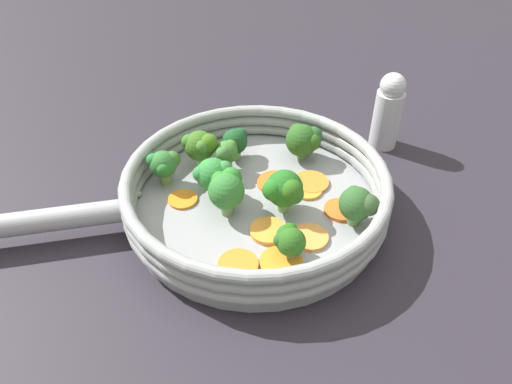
% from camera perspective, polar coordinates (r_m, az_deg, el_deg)
% --- Properties ---
extents(ground_plane, '(4.00, 4.00, 0.00)m').
position_cam_1_polar(ground_plane, '(0.60, 0.00, -2.28)').
color(ground_plane, '#28242C').
extents(skillet, '(0.29, 0.29, 0.02)m').
position_cam_1_polar(skillet, '(0.60, 0.00, -1.70)').
color(skillet, '#939699').
rests_on(skillet, ground_plane).
extents(skillet_rim_wall, '(0.31, 0.31, 0.04)m').
position_cam_1_polar(skillet_rim_wall, '(0.58, 0.00, 0.53)').
color(skillet_rim_wall, '#979D9B').
rests_on(skillet_rim_wall, skillet).
extents(skillet_handle, '(0.09, 0.19, 0.03)m').
position_cam_1_polar(skillet_handle, '(0.60, -23.56, -3.08)').
color(skillet_handle, '#999B9E').
rests_on(skillet_handle, skillet).
extents(skillet_rivet_left, '(0.01, 0.01, 0.01)m').
position_cam_1_polar(skillet_rivet_left, '(0.61, -13.33, -0.21)').
color(skillet_rivet_left, '#919999').
rests_on(skillet_rivet_left, skillet).
extents(skillet_rivet_right, '(0.01, 0.01, 0.01)m').
position_cam_1_polar(skillet_rivet_right, '(0.56, -13.19, -4.98)').
color(skillet_rivet_right, '#949596').
rests_on(skillet_rivet_right, skillet).
extents(carrot_slice_0, '(0.05, 0.05, 0.00)m').
position_cam_1_polar(carrot_slice_0, '(0.62, 6.30, 1.10)').
color(carrot_slice_0, orange).
rests_on(carrot_slice_0, skillet).
extents(carrot_slice_1, '(0.05, 0.05, 0.00)m').
position_cam_1_polar(carrot_slice_1, '(0.60, -8.37, -0.83)').
color(carrot_slice_1, orange).
rests_on(carrot_slice_1, skillet).
extents(carrot_slice_2, '(0.05, 0.05, 0.00)m').
position_cam_1_polar(carrot_slice_2, '(0.61, 5.85, 0.27)').
color(carrot_slice_2, orange).
rests_on(carrot_slice_2, skillet).
extents(carrot_slice_3, '(0.05, 0.05, 0.00)m').
position_cam_1_polar(carrot_slice_3, '(0.59, 9.61, -2.04)').
color(carrot_slice_3, orange).
rests_on(carrot_slice_3, skillet).
extents(carrot_slice_4, '(0.06, 0.06, 0.00)m').
position_cam_1_polar(carrot_slice_4, '(0.52, 2.88, -8.04)').
color(carrot_slice_4, orange).
rests_on(carrot_slice_4, skillet).
extents(carrot_slice_5, '(0.06, 0.06, 0.00)m').
position_cam_1_polar(carrot_slice_5, '(0.62, 2.27, 1.09)').
color(carrot_slice_5, orange).
rests_on(carrot_slice_5, skillet).
extents(carrot_slice_6, '(0.05, 0.05, 0.01)m').
position_cam_1_polar(carrot_slice_6, '(0.52, -2.06, -8.33)').
color(carrot_slice_6, orange).
rests_on(carrot_slice_6, skillet).
extents(carrot_slice_7, '(0.04, 0.04, 0.00)m').
position_cam_1_polar(carrot_slice_7, '(0.55, 6.15, -5.16)').
color(carrot_slice_7, '#ED9340').
rests_on(carrot_slice_7, skillet).
extents(carrot_slice_8, '(0.06, 0.06, 0.01)m').
position_cam_1_polar(carrot_slice_8, '(0.55, 1.42, -4.45)').
color(carrot_slice_8, orange).
rests_on(carrot_slice_8, skillet).
extents(broccoli_floret_0, '(0.05, 0.04, 0.05)m').
position_cam_1_polar(broccoli_floret_0, '(0.56, 11.59, -1.33)').
color(broccoli_floret_0, '#688A4C').
rests_on(broccoli_floret_0, skillet).
extents(broccoli_floret_1, '(0.05, 0.05, 0.05)m').
position_cam_1_polar(broccoli_floret_1, '(0.56, 3.32, 0.25)').
color(broccoli_floret_1, '#78A155').
rests_on(broccoli_floret_1, skillet).
extents(broccoli_floret_2, '(0.05, 0.04, 0.05)m').
position_cam_1_polar(broccoli_floret_2, '(0.56, -3.39, 0.49)').
color(broccoli_floret_2, '#6F9253').
rests_on(broccoli_floret_2, skillet).
extents(broccoli_floret_3, '(0.03, 0.04, 0.04)m').
position_cam_1_polar(broccoli_floret_3, '(0.65, -2.32, 5.87)').
color(broccoli_floret_3, '#84B363').
rests_on(broccoli_floret_3, skillet).
extents(broccoli_floret_4, '(0.05, 0.05, 0.05)m').
position_cam_1_polar(broccoli_floret_4, '(0.65, 5.46, 6.02)').
color(broccoli_floret_4, '#6B975C').
rests_on(broccoli_floret_4, skillet).
extents(broccoli_floret_5, '(0.04, 0.03, 0.04)m').
position_cam_1_polar(broccoli_floret_5, '(0.51, 3.83, -5.48)').
color(broccoli_floret_5, '#72955B').
rests_on(broccoli_floret_5, skillet).
extents(broccoli_floret_6, '(0.04, 0.05, 0.05)m').
position_cam_1_polar(broccoli_floret_6, '(0.58, -4.95, 1.98)').
color(broccoli_floret_6, '#7DA95F').
rests_on(broccoli_floret_6, skillet).
extents(broccoli_floret_7, '(0.03, 0.03, 0.04)m').
position_cam_1_polar(broccoli_floret_7, '(0.62, -3.64, 4.41)').
color(broccoli_floret_7, '#5D9051').
rests_on(broccoli_floret_7, skillet).
extents(broccoli_floret_8, '(0.04, 0.04, 0.05)m').
position_cam_1_polar(broccoli_floret_8, '(0.61, -10.49, 3.13)').
color(broccoli_floret_8, '#7B9D54').
rests_on(broccoli_floret_8, skillet).
extents(broccoli_floret_9, '(0.04, 0.04, 0.05)m').
position_cam_1_polar(broccoli_floret_9, '(0.63, -6.36, 5.29)').
color(broccoli_floret_9, '#70A158').
rests_on(broccoli_floret_9, skillet).
extents(salt_shaker, '(0.04, 0.04, 0.11)m').
position_cam_1_polar(salt_shaker, '(0.71, 14.85, 8.91)').
color(salt_shaker, silver).
rests_on(salt_shaker, ground_plane).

